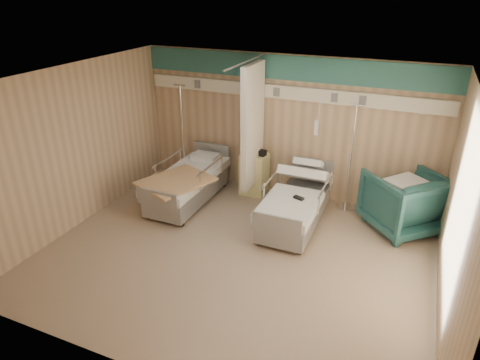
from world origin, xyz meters
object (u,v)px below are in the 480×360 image
visitor_armchair (404,202)px  iv_stand_right (347,188)px  bed_right (295,209)px  bed_left (188,187)px  bedside_cabinet (254,174)px  iv_stand_left (185,165)px

visitor_armchair → iv_stand_right: 1.11m
bed_right → visitor_armchair: size_ratio=1.85×
iv_stand_right → visitor_armchair: bearing=-20.1°
bed_left → iv_stand_right: iv_stand_right is taller
bedside_cabinet → bed_left: bearing=-139.4°
bed_right → iv_stand_right: bearing=53.4°
visitor_armchair → iv_stand_left: 4.45m
bedside_cabinet → iv_stand_right: iv_stand_right is taller
bedside_cabinet → iv_stand_right: 1.88m
bed_left → bedside_cabinet: (1.05, 0.90, 0.11)m
bed_right → bed_left: same height
bed_left → bedside_cabinet: size_ratio=2.54×
bed_right → bedside_cabinet: size_ratio=2.54×
bed_left → bedside_cabinet: bearing=40.6°
bed_left → iv_stand_left: (-0.48, 0.71, 0.13)m
bed_left → iv_stand_left: bearing=123.9°
iv_stand_right → bedside_cabinet: bearing=-177.6°
bedside_cabinet → iv_stand_left: bearing=-173.1°
visitor_armchair → iv_stand_right: bearing=-63.0°
bed_left → visitor_armchair: bearing=8.6°
bed_left → visitor_armchair: visitor_armchair is taller
iv_stand_left → bedside_cabinet: bearing=6.9°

